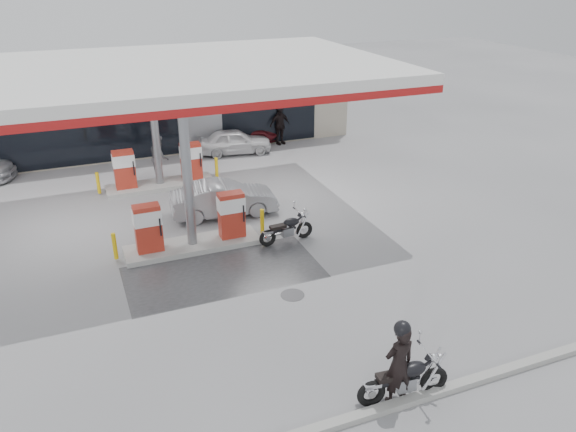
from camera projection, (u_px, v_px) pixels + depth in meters
name	position (u px, v px, depth m)	size (l,w,h in m)	color
ground	(208.00, 276.00, 17.30)	(90.00, 90.00, 0.00)	gray
wet_patch	(224.00, 272.00, 17.47)	(6.00, 3.00, 0.00)	#4C4C4F
drain_cover	(292.00, 295.00, 16.29)	(0.70, 0.70, 0.01)	#38383A
store_building	(130.00, 101.00, 29.90)	(22.00, 8.22, 4.00)	#B1A994
canopy	(162.00, 74.00, 19.31)	(16.00, 10.02, 5.51)	silver
pump_island_near	(191.00, 229.00, 18.69)	(5.14, 1.30, 1.78)	#9E9E99
pump_island_far	(159.00, 171.00, 23.74)	(5.14, 1.30, 1.78)	#9E9E99
main_motorcycle	(405.00, 380.00, 12.27)	(2.19, 0.84, 1.12)	black
biker_main	(399.00, 364.00, 12.02)	(0.71, 0.47, 1.95)	black
parked_motorcycle	(287.00, 230.00, 19.18)	(2.02, 0.77, 1.04)	black
sedan_white	(235.00, 141.00, 27.95)	(1.45, 3.62, 1.23)	silver
attendant	(160.00, 157.00, 24.55)	(0.96, 0.75, 1.98)	#515055
hatchback_silver	(224.00, 199.00, 21.16)	(1.39, 3.97, 1.31)	gray
parked_car_right	(238.00, 130.00, 29.81)	(2.00, 4.34, 1.21)	#4F1116
biker_walking	(280.00, 125.00, 29.19)	(1.19, 0.50, 2.03)	black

